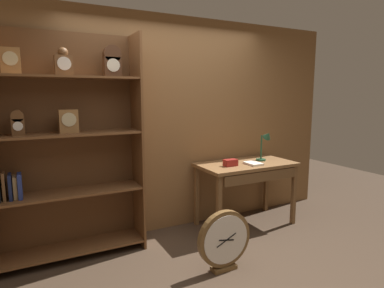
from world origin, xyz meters
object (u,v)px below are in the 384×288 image
at_px(bookshelf, 67,145).
at_px(open_repair_manual, 253,163).
at_px(round_clock_large, 224,240).
at_px(desk_lamp, 266,142).
at_px(toolbox_small, 230,163).
at_px(workbench, 247,171).

distance_m(bookshelf, open_repair_manual, 2.17).
relative_size(bookshelf, round_clock_large, 3.87).
xyz_separation_m(desk_lamp, toolbox_small, (-0.58, -0.06, -0.20)).
distance_m(desk_lamp, open_repair_manual, 0.38).
relative_size(open_repair_manual, round_clock_large, 0.37).
relative_size(bookshelf, workbench, 1.86).
height_order(toolbox_small, open_repair_manual, toolbox_small).
xyz_separation_m(toolbox_small, open_repair_manual, (0.30, -0.06, -0.03)).
bearing_deg(bookshelf, toolbox_small, -6.77).
distance_m(desk_lamp, toolbox_small, 0.62).
distance_m(bookshelf, workbench, 2.16).
xyz_separation_m(toolbox_small, round_clock_large, (-0.57, -0.77, -0.55)).
bearing_deg(workbench, round_clock_large, -136.84).
bearing_deg(round_clock_large, workbench, 43.16).
xyz_separation_m(workbench, round_clock_large, (-0.85, -0.80, -0.41)).
distance_m(bookshelf, toolbox_small, 1.87).
relative_size(desk_lamp, round_clock_large, 0.68).
xyz_separation_m(bookshelf, desk_lamp, (2.41, -0.16, -0.11)).
xyz_separation_m(open_repair_manual, round_clock_large, (-0.87, -0.71, -0.52)).
height_order(desk_lamp, open_repair_manual, desk_lamp).
distance_m(desk_lamp, round_clock_large, 1.61).
height_order(desk_lamp, toolbox_small, desk_lamp).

